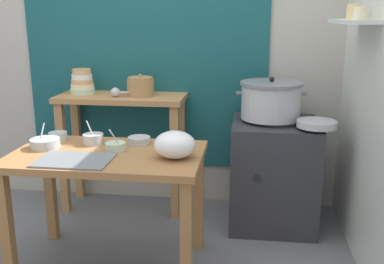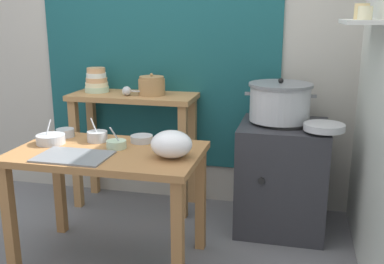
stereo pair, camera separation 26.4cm
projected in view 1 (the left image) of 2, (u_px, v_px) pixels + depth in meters
The scene contains 17 objects.
ground_plane at pixel (135, 264), 2.77m from camera, with size 9.00×9.00×0.00m, color slate.
wall_back at pixel (176, 39), 3.48m from camera, with size 4.40×0.12×2.60m.
prep_table at pixel (108, 171), 2.61m from camera, with size 1.10×0.66×0.72m.
back_shelf_table at pixel (122, 124), 3.43m from camera, with size 0.96×0.40×0.90m.
stove_block at pixel (273, 173), 3.24m from camera, with size 0.60×0.61×0.78m.
steamer_pot at pixel (271, 100), 3.13m from camera, with size 0.48×0.43×0.29m.
clay_pot at pixel (141, 87), 3.34m from camera, with size 0.20×0.20×0.16m.
bowl_stack_enamel at pixel (82, 83), 3.42m from camera, with size 0.19×0.19×0.19m.
ladle at pixel (117, 92), 3.30m from camera, with size 0.29×0.07×0.07m.
serving_tray at pixel (74, 160), 2.44m from camera, with size 0.40×0.28×0.01m, color slate.
plastic_bag at pixel (175, 145), 2.47m from camera, with size 0.23×0.21×0.15m, color white.
wide_pan at pixel (317, 124), 2.92m from camera, with size 0.26×0.26×0.04m, color #B7BABF.
prep_bowl_0 at pixel (45, 143), 2.67m from camera, with size 0.17×0.17×0.14m.
prep_bowl_1 at pixel (115, 146), 2.62m from camera, with size 0.12×0.12×0.14m.
prep_bowl_2 at pixel (139, 140), 2.76m from camera, with size 0.14×0.14×0.04m.
prep_bowl_3 at pixel (93, 139), 2.75m from camera, with size 0.13×0.13×0.15m.
prep_bowl_4 at pixel (58, 136), 2.83m from camera, with size 0.12×0.12×0.05m.
Camera 1 is at (0.67, -2.41, 1.50)m, focal length 42.07 mm.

